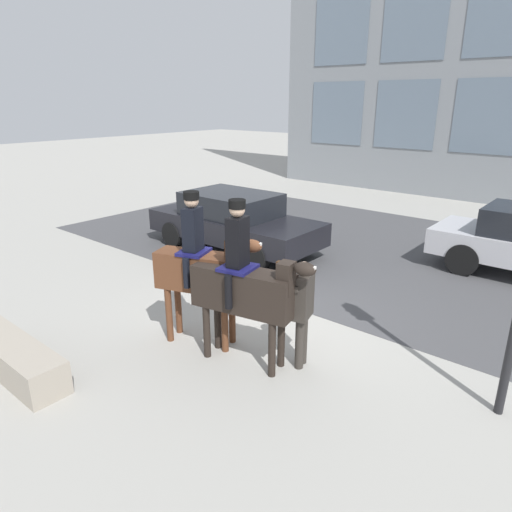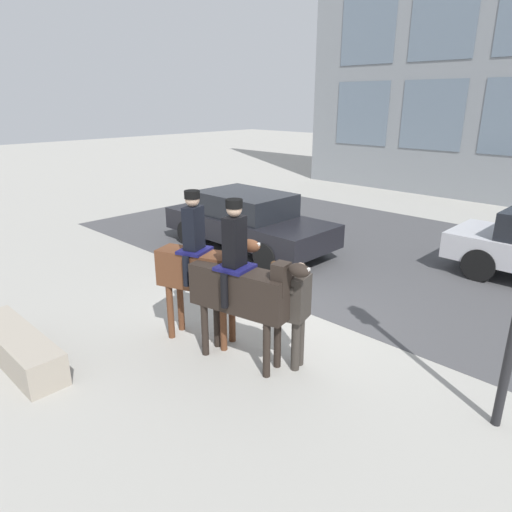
{
  "view_description": "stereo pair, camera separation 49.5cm",
  "coord_description": "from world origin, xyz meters",
  "px_view_note": "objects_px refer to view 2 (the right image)",
  "views": [
    {
      "loc": [
        4.59,
        -6.1,
        3.81
      ],
      "look_at": [
        0.27,
        -0.9,
        1.49
      ],
      "focal_mm": 32.0,
      "sensor_mm": 36.0,
      "label": 1
    },
    {
      "loc": [
        4.96,
        -5.77,
        3.81
      ],
      "look_at": [
        0.27,
        -0.9,
        1.49
      ],
      "focal_mm": 32.0,
      "sensor_mm": 36.0,
      "label": 2
    }
  ],
  "objects_px": {
    "mounted_horse_companion": "(241,285)",
    "street_car_near_lane": "(247,220)",
    "mounted_horse_lead": "(201,266)",
    "pedestrian_bystander": "(298,308)",
    "planter_ledge": "(18,348)"
  },
  "relations": [
    {
      "from": "mounted_horse_companion",
      "to": "street_car_near_lane",
      "type": "xyz_separation_m",
      "value": [
        -3.9,
        4.03,
        -0.47
      ]
    },
    {
      "from": "mounted_horse_lead",
      "to": "pedestrian_bystander",
      "type": "height_order",
      "value": "mounted_horse_lead"
    },
    {
      "from": "mounted_horse_companion",
      "to": "pedestrian_bystander",
      "type": "bearing_deg",
      "value": 21.23
    },
    {
      "from": "mounted_horse_lead",
      "to": "pedestrian_bystander",
      "type": "xyz_separation_m",
      "value": [
        1.64,
        0.43,
        -0.34
      ]
    },
    {
      "from": "mounted_horse_companion",
      "to": "planter_ledge",
      "type": "distance_m",
      "value": 3.54
    },
    {
      "from": "mounted_horse_companion",
      "to": "planter_ledge",
      "type": "height_order",
      "value": "mounted_horse_companion"
    },
    {
      "from": "mounted_horse_companion",
      "to": "street_car_near_lane",
      "type": "height_order",
      "value": "mounted_horse_companion"
    },
    {
      "from": "pedestrian_bystander",
      "to": "mounted_horse_lead",
      "type": "bearing_deg",
      "value": -0.39
    },
    {
      "from": "mounted_horse_lead",
      "to": "street_car_near_lane",
      "type": "bearing_deg",
      "value": 106.52
    },
    {
      "from": "mounted_horse_companion",
      "to": "pedestrian_bystander",
      "type": "xyz_separation_m",
      "value": [
        0.7,
        0.45,
        -0.28
      ]
    },
    {
      "from": "pedestrian_bystander",
      "to": "mounted_horse_companion",
      "type": "bearing_deg",
      "value": 17.32
    },
    {
      "from": "mounted_horse_lead",
      "to": "street_car_near_lane",
      "type": "height_order",
      "value": "mounted_horse_lead"
    },
    {
      "from": "planter_ledge",
      "to": "mounted_horse_companion",
      "type": "bearing_deg",
      "value": 44.64
    },
    {
      "from": "pedestrian_bystander",
      "to": "street_car_near_lane",
      "type": "bearing_deg",
      "value": -53.08
    },
    {
      "from": "mounted_horse_lead",
      "to": "mounted_horse_companion",
      "type": "relative_size",
      "value": 1.0
    }
  ]
}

